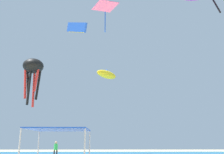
% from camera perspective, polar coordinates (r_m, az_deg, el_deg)
% --- Properties ---
extents(ocean_strip, '(110.00, 18.30, 0.03)m').
position_cam_1_polar(ocean_strip, '(42.83, 1.21, -17.07)').
color(ocean_strip, '#1E6B93').
rests_on(ocean_strip, ground).
extents(canopy_tent, '(3.09, 3.36, 2.34)m').
position_cam_1_polar(canopy_tent, '(13.95, -11.91, -11.98)').
color(canopy_tent, '#B2B2B7').
rests_on(canopy_tent, ground).
extents(person_near_tent, '(0.48, 0.44, 1.83)m').
position_cam_1_polar(person_near_tent, '(31.48, -12.75, -15.54)').
color(person_near_tent, black).
rests_on(person_near_tent, ground).
extents(kite_parafoil_blue, '(2.82, 2.97, 2.34)m').
position_cam_1_polar(kite_parafoil_blue, '(30.72, -8.10, 11.14)').
color(kite_parafoil_blue, blue).
extents(kite_octopus_black, '(4.28, 4.28, 7.29)m').
position_cam_1_polar(kite_octopus_black, '(39.81, -17.62, 1.89)').
color(kite_octopus_black, black).
extents(kite_inflatable_yellow, '(3.91, 4.10, 1.60)m').
position_cam_1_polar(kite_inflatable_yellow, '(40.31, -1.24, 0.59)').
color(kite_inflatable_yellow, yellow).
extents(kite_diamond_pink, '(2.57, 2.58, 2.73)m').
position_cam_1_polar(kite_diamond_pink, '(23.75, -1.56, 15.60)').
color(kite_diamond_pink, pink).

